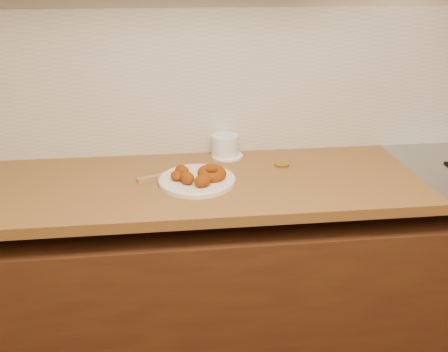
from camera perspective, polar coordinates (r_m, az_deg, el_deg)
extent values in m
cube|color=tan|center=(2.03, 6.27, 15.38)|extent=(4.00, 0.02, 2.70)
cube|color=#4C2A14|center=(2.12, 6.93, -12.76)|extent=(3.60, 0.60, 0.77)
cube|color=brown|center=(1.83, -12.54, -1.43)|extent=(2.30, 0.62, 0.04)
cube|color=beige|center=(2.04, 6.16, 11.17)|extent=(3.60, 0.02, 0.60)
cylinder|color=white|center=(1.78, -3.27, -0.53)|extent=(0.29, 0.29, 0.02)
torus|color=#782E00|center=(1.77, -1.49, 0.33)|extent=(0.15, 0.15, 0.05)
ellipsoid|color=#782E00|center=(1.80, -5.09, 0.65)|extent=(0.07, 0.07, 0.04)
ellipsoid|color=#782E00|center=(1.77, -5.67, 0.05)|extent=(0.06, 0.07, 0.03)
ellipsoid|color=#782E00|center=(1.73, -4.42, -0.24)|extent=(0.07, 0.07, 0.05)
ellipsoid|color=#782E00|center=(1.70, -2.59, -0.58)|extent=(0.08, 0.07, 0.05)
cylinder|color=white|center=(2.02, 0.11, 3.64)|extent=(0.15, 0.15, 0.09)
cylinder|color=white|center=(2.03, 0.37, 2.46)|extent=(0.15, 0.15, 0.01)
cylinder|color=#B18A29|center=(1.95, 6.97, 1.40)|extent=(0.08, 0.08, 0.01)
cube|color=olive|center=(1.84, -7.76, -0.02)|extent=(0.17, 0.09, 0.01)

